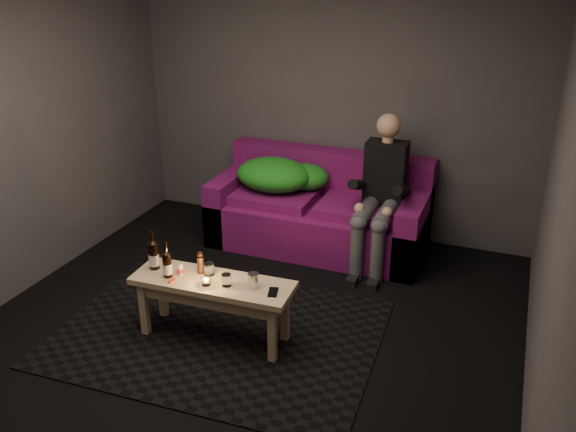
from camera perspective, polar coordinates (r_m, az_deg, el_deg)
name	(u,v)px	position (r m, az deg, el deg)	size (l,w,h in m)	color
floor	(235,343)	(4.60, -4.98, -11.72)	(4.50, 4.50, 0.00)	black
room	(257,109)	(4.31, -2.96, 9.97)	(4.50, 4.50, 4.50)	silver
rug	(219,333)	(4.71, -6.51, -10.78)	(2.37, 1.72, 0.01)	black
sofa	(320,213)	(5.91, 3.02, 0.24)	(2.03, 0.91, 0.87)	#690E52
green_blanket	(280,175)	(5.91, -0.78, 3.84)	(0.89, 0.61, 0.30)	#167D20
person	(381,190)	(5.47, 8.65, 2.39)	(0.37, 0.84, 1.36)	black
coffee_table	(213,291)	(4.47, -7.04, -6.94)	(1.20, 0.43, 0.48)	tan
beer_bottle_a	(154,255)	(4.60, -12.47, -3.55)	(0.08, 0.08, 0.31)	black
beer_bottle_b	(167,264)	(4.48, -11.24, -4.43)	(0.07, 0.07, 0.27)	black
salt_shaker	(180,269)	(4.51, -10.06, -4.89)	(0.04, 0.04, 0.09)	silver
pepper_mill	(201,265)	(4.50, -8.17, -4.56)	(0.05, 0.05, 0.13)	black
tumbler_back	(209,269)	(4.48, -7.40, -4.96)	(0.08, 0.08, 0.09)	white
tealight	(206,282)	(4.36, -7.66, -6.11)	(0.07, 0.07, 0.05)	white
tumbler_front	(226,280)	(4.32, -5.78, -5.99)	(0.07, 0.07, 0.09)	white
steel_cup	(253,280)	(4.29, -3.26, -6.02)	(0.08, 0.08, 0.11)	silver
smartphone	(273,292)	(4.24, -1.41, -7.14)	(0.06, 0.13, 0.01)	black
red_lighter	(171,281)	(4.45, -10.85, -5.97)	(0.02, 0.07, 0.01)	red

